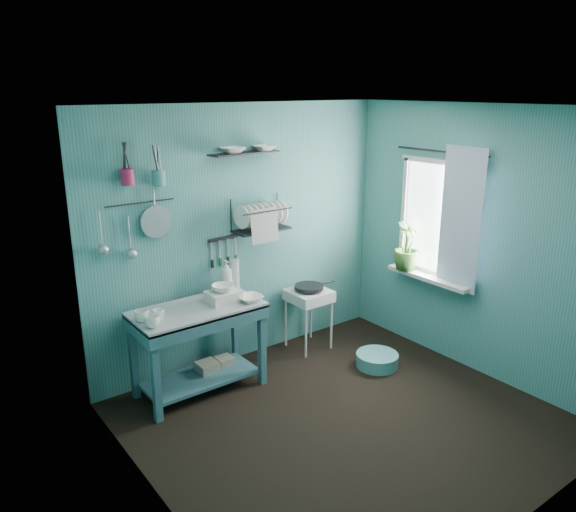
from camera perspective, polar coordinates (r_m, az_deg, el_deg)
floor at (r=4.84m, az=5.80°, el=-16.27°), size 3.20×3.20×0.00m
ceiling at (r=4.06m, az=6.87°, el=14.82°), size 3.20×3.20×0.00m
wall_back at (r=5.43m, az=-4.54°, el=2.01°), size 3.20×0.00×3.20m
wall_front at (r=3.43m, az=23.75°, el=-8.51°), size 3.20×0.00×3.20m
wall_left at (r=3.46m, az=-13.68°, el=-7.25°), size 0.00×3.00×3.00m
wall_right at (r=5.46m, az=18.69°, el=1.26°), size 0.00×3.00×3.00m
work_counter at (r=5.10m, az=-9.01°, el=-9.36°), size 1.14×0.59×0.80m
mug_left at (r=4.60m, az=-13.63°, el=-6.51°), size 0.12×0.12×0.10m
mug_mid at (r=4.72m, az=-13.00°, el=-5.86°), size 0.14×0.14×0.09m
mug_right at (r=4.73m, az=-14.63°, el=-5.91°), size 0.17×0.17×0.10m
wash_tub at (r=5.01m, az=-6.62°, el=-4.12°), size 0.28×0.22×0.10m
tub_bowl at (r=4.99m, az=-6.65°, el=-3.26°), size 0.20×0.19×0.06m
soap_bottle at (r=5.24m, az=-6.27°, el=-2.01°), size 0.11×0.12×0.30m
water_bottle at (r=5.31m, az=-5.45°, el=-1.85°), size 0.09×0.09×0.28m
counter_bowl at (r=5.01m, az=-3.88°, el=-4.32°), size 0.22×0.22×0.05m
hotplate_stand at (r=5.87m, az=2.10°, el=-6.42°), size 0.45×0.45×0.63m
frying_pan at (r=5.74m, az=2.14°, el=-3.16°), size 0.30×0.30×0.03m
knife_strip at (r=5.27m, az=-6.63°, el=1.78°), size 0.32×0.04×0.03m
dish_rack at (r=5.33m, az=-2.74°, el=4.25°), size 0.57×0.29×0.32m
upper_shelf at (r=5.18m, az=-4.45°, el=10.38°), size 0.71×0.24×0.01m
shelf_bowl_left at (r=5.11m, az=-5.64°, el=9.93°), size 0.23×0.23×0.05m
shelf_bowl_right at (r=5.30m, az=-2.42°, el=10.40°), size 0.20×0.20×0.05m
utensil_cup_magenta at (r=4.72m, az=-16.01°, el=7.74°), size 0.11×0.11×0.13m
utensil_cup_teal at (r=4.82m, az=-12.99°, el=7.73°), size 0.11×0.11×0.13m
colander at (r=4.91m, az=-13.26°, el=3.43°), size 0.28×0.03×0.28m
ladle_outer at (r=4.75m, az=-18.52°, el=2.65°), size 0.01×0.01×0.30m
ladle_inner at (r=4.85m, az=-15.82°, el=2.20°), size 0.01×0.01×0.30m
hook_rail at (r=4.84m, az=-14.77°, el=5.25°), size 0.60×0.01×0.01m
window_glass at (r=5.67m, az=15.04°, el=3.69°), size 0.00×1.10×1.10m
windowsill at (r=5.77m, az=14.07°, el=-2.13°), size 0.16×0.95×0.04m
curtain at (r=5.43m, az=17.12°, el=3.50°), size 0.00×1.35×1.35m
curtain_rod at (r=5.53m, az=15.26°, el=10.20°), size 0.02×1.05×0.02m
potted_plant at (r=5.83m, az=11.97°, el=0.97°), size 0.36×0.36×0.49m
storage_tin_large at (r=5.31m, az=-8.16°, el=-11.71°), size 0.18×0.18×0.22m
storage_tin_small at (r=5.43m, az=-6.43°, el=-11.12°), size 0.15×0.15×0.20m
floor_basin at (r=5.66m, az=9.03°, el=-10.38°), size 0.41×0.41×0.13m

